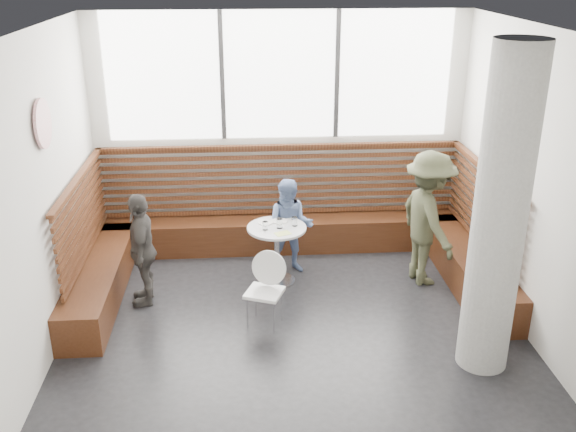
{
  "coord_description": "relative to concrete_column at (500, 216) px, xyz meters",
  "views": [
    {
      "loc": [
        -0.5,
        -5.92,
        3.84
      ],
      "look_at": [
        0.0,
        1.0,
        1.0
      ],
      "focal_mm": 40.0,
      "sensor_mm": 36.0,
      "label": 1
    }
  ],
  "objects": [
    {
      "name": "glass_right",
      "position": [
        -1.75,
        1.89,
        -0.79
      ],
      "size": [
        0.07,
        0.07,
        0.11
      ],
      "primitive_type": "cylinder",
      "color": "white",
      "rests_on": "cafe_table"
    },
    {
      "name": "room",
      "position": [
        -1.85,
        0.6,
        0.0
      ],
      "size": [
        5.0,
        5.0,
        3.2
      ],
      "color": "silver",
      "rests_on": "ground"
    },
    {
      "name": "wall_art",
      "position": [
        -4.31,
        1.0,
        0.7
      ],
      "size": [
        0.03,
        0.5,
        0.5
      ],
      "primitive_type": "cylinder",
      "rotation": [
        0.0,
        1.57,
        0.0
      ],
      "color": "white",
      "rests_on": "room"
    },
    {
      "name": "adult_man",
      "position": [
        -0.12,
        1.77,
        -0.75
      ],
      "size": [
        0.84,
        1.2,
        1.69
      ],
      "primitive_type": "imported",
      "rotation": [
        0.0,
        0.0,
        1.78
      ],
      "color": "#40442D",
      "rests_on": "ground"
    },
    {
      "name": "child_back",
      "position": [
        -1.78,
        2.16,
        -0.98
      ],
      "size": [
        0.67,
        0.56,
        1.25
      ],
      "primitive_type": "imported",
      "rotation": [
        0.0,
        0.0,
        -0.16
      ],
      "color": "#6178A8",
      "rests_on": "ground"
    },
    {
      "name": "plate_near",
      "position": [
        -2.1,
        2.0,
        -0.84
      ],
      "size": [
        0.18,
        0.18,
        0.01
      ],
      "primitive_type": "cylinder",
      "color": "white",
      "rests_on": "cafe_table"
    },
    {
      "name": "plate_far",
      "position": [
        -1.92,
        2.03,
        -0.84
      ],
      "size": [
        0.2,
        0.2,
        0.01
      ],
      "primitive_type": "cylinder",
      "color": "white",
      "rests_on": "cafe_table"
    },
    {
      "name": "concrete_column",
      "position": [
        0.0,
        0.0,
        0.0
      ],
      "size": [
        0.5,
        0.5,
        3.2
      ],
      "primitive_type": "cylinder",
      "color": "gray",
      "rests_on": "ground"
    },
    {
      "name": "child_left",
      "position": [
        -3.55,
        1.49,
        -0.92
      ],
      "size": [
        0.38,
        0.82,
        1.36
      ],
      "primitive_type": "imported",
      "rotation": [
        0.0,
        0.0,
        -1.51
      ],
      "color": "#423F3C",
      "rests_on": "ground"
    },
    {
      "name": "glass_left",
      "position": [
        -2.11,
        1.79,
        -0.8
      ],
      "size": [
        0.07,
        0.07,
        0.11
      ],
      "primitive_type": "cylinder",
      "color": "white",
      "rests_on": "cafe_table"
    },
    {
      "name": "cafe_chair",
      "position": [
        -2.16,
        0.92,
        -1.12
      ],
      "size": [
        0.4,
        0.39,
        0.83
      ],
      "rotation": [
        0.0,
        0.0,
        -0.37
      ],
      "color": "white",
      "rests_on": "ground"
    },
    {
      "name": "glass_mid",
      "position": [
        -1.94,
        1.83,
        -0.79
      ],
      "size": [
        0.08,
        0.08,
        0.12
      ],
      "primitive_type": "cylinder",
      "color": "white",
      "rests_on": "cafe_table"
    },
    {
      "name": "menu_card",
      "position": [
        -1.91,
        1.66,
        -0.85
      ],
      "size": [
        0.22,
        0.19,
        0.0
      ],
      "primitive_type": "cube",
      "rotation": [
        0.0,
        0.0,
        0.41
      ],
      "color": "#A5C64C",
      "rests_on": "cafe_table"
    },
    {
      "name": "cafe_table",
      "position": [
        -1.97,
        1.86,
        -1.06
      ],
      "size": [
        0.73,
        0.73,
        0.75
      ],
      "color": "silver",
      "rests_on": "ground"
    },
    {
      "name": "booth",
      "position": [
        -1.85,
        2.37,
        -1.19
      ],
      "size": [
        5.0,
        2.5,
        1.44
      ],
      "color": "#391C0E",
      "rests_on": "ground"
    }
  ]
}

